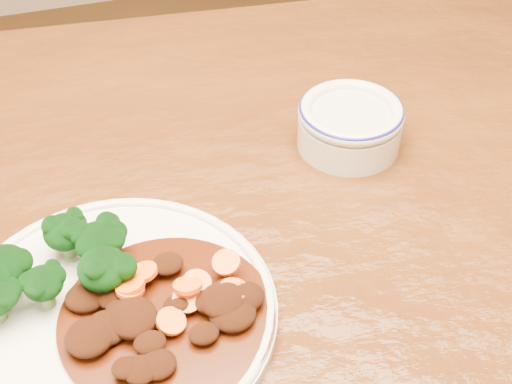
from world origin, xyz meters
name	(u,v)px	position (x,y,z in m)	size (l,w,h in m)	color
dining_table	(222,276)	(0.00, 0.00, 0.67)	(1.58, 1.04, 0.75)	#4E2A0D
dinner_plate	(115,313)	(-0.12, -0.09, 0.76)	(0.29, 0.29, 0.02)	white
broccoli_florets	(58,262)	(-0.16, -0.04, 0.79)	(0.14, 0.10, 0.05)	#618D49
mince_stew	(167,313)	(-0.08, -0.11, 0.77)	(0.19, 0.19, 0.03)	#3F1A06
dip_bowl	(350,123)	(0.18, 0.08, 0.78)	(0.12, 0.12, 0.05)	beige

